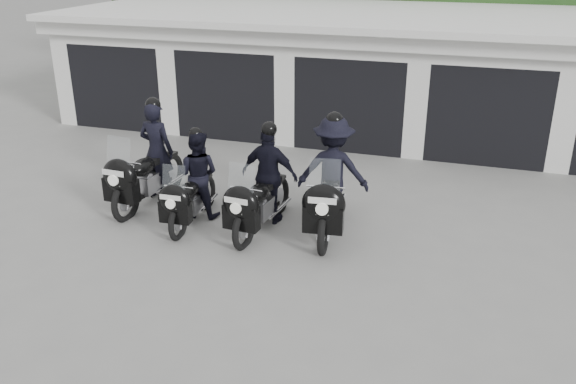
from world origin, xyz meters
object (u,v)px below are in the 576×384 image
(police_bike_b, at_px, (194,181))
(police_bike_d, at_px, (332,179))
(police_bike_c, at_px, (265,183))
(police_bike_a, at_px, (148,163))

(police_bike_b, height_order, police_bike_d, police_bike_d)
(police_bike_b, distance_m, police_bike_c, 1.30)
(police_bike_b, relative_size, police_bike_c, 0.90)
(police_bike_b, distance_m, police_bike_d, 2.44)
(police_bike_b, xyz_separation_m, police_bike_c, (1.29, 0.12, 0.08))
(police_bike_c, distance_m, police_bike_d, 1.15)
(police_bike_b, bearing_deg, police_bike_c, 2.29)
(police_bike_c, height_order, police_bike_d, police_bike_d)
(police_bike_c, bearing_deg, police_bike_d, 22.03)
(police_bike_a, relative_size, police_bike_c, 1.07)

